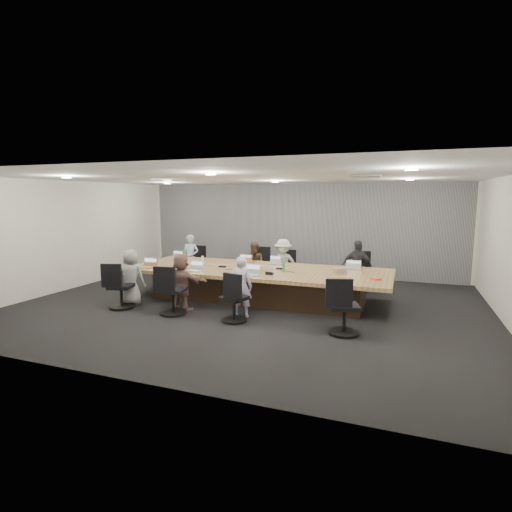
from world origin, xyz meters
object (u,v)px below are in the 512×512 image
(chair_7, at_px, (344,311))
(laptop_0, at_px, (180,258))
(bottle_green_right, at_px, (284,267))
(laptop_6, at_px, (251,275))
(conference_table, at_px, (258,283))
(canvas_bag, at_px, (340,271))
(chair_2, at_px, (287,272))
(bottle_clear, at_px, (203,260))
(person_3, at_px, (357,267))
(person_6, at_px, (241,287))
(laptop_3, at_px, (354,268))
(mug_brown, at_px, (157,261))
(laptop_1, at_px, (248,262))
(person_2, at_px, (283,264))
(person_0, at_px, (191,258))
(person_4, at_px, (131,277))
(chair_3, at_px, (358,276))
(person_1, at_px, (256,264))
(person_5, at_px, (182,282))
(laptop_2, at_px, (277,263))
(laptop_4, at_px, (146,267))
(chair_4, at_px, (121,290))
(snack_packet, at_px, (375,279))
(bottle_green_left, at_px, (184,255))
(chair_1, at_px, (260,269))
(stapler, at_px, (269,273))
(chair_5, at_px, (173,294))
(chair_0, at_px, (197,266))

(chair_7, bearing_deg, laptop_0, 133.97)
(laptop_0, xyz_separation_m, bottle_green_right, (3.22, -0.96, 0.10))
(chair_7, height_order, laptop_6, chair_7)
(conference_table, height_order, canvas_bag, canvas_bag)
(chair_2, height_order, bottle_clear, bottle_clear)
(bottle_green_right, bearing_deg, person_3, 46.70)
(person_6, bearing_deg, laptop_3, -139.69)
(laptop_6, distance_m, mug_brown, 2.87)
(bottle_green_right, xyz_separation_m, mug_brown, (-3.33, 0.01, -0.06))
(laptop_6, bearing_deg, laptop_1, 117.97)
(laptop_0, distance_m, person_2, 2.81)
(person_0, relative_size, person_4, 1.07)
(person_6, bearing_deg, conference_table, -91.11)
(chair_3, height_order, person_1, person_1)
(chair_2, xyz_separation_m, laptop_3, (1.89, -0.90, 0.38))
(person_2, height_order, person_5, person_2)
(chair_3, relative_size, laptop_6, 2.46)
(chair_2, distance_m, chair_7, 3.96)
(laptop_2, distance_m, laptop_4, 3.15)
(person_1, xyz_separation_m, person_4, (-1.95, -2.70, 0.03))
(chair_4, height_order, laptop_1, chair_4)
(laptop_1, xyz_separation_m, canvas_bag, (2.44, -0.76, 0.06))
(laptop_1, height_order, snack_packet, snack_packet)
(bottle_green_right, bearing_deg, bottle_green_left, 166.80)
(person_1, bearing_deg, chair_1, 85.39)
(laptop_6, height_order, bottle_green_left, bottle_green_left)
(laptop_6, distance_m, canvas_bag, 1.93)
(conference_table, relative_size, person_2, 4.61)
(bottle_clear, bearing_deg, chair_4, -119.64)
(bottle_green_left, xyz_separation_m, mug_brown, (-0.39, -0.68, -0.08))
(person_5, bearing_deg, stapler, -149.63)
(chair_5, relative_size, chair_7, 1.00)
(chair_3, bearing_deg, person_2, -3.24)
(person_1, bearing_deg, laptop_6, -76.51)
(laptop_3, height_order, laptop_4, same)
(chair_4, height_order, laptop_6, chair_4)
(chair_1, distance_m, mug_brown, 2.82)
(chair_0, relative_size, snack_packet, 3.84)
(chair_3, relative_size, person_6, 0.67)
(chair_3, bearing_deg, laptop_1, 4.98)
(laptop_6, bearing_deg, chair_1, 109.96)
(laptop_3, xyz_separation_m, snack_packet, (0.55, -1.16, 0.01))
(laptop_6, bearing_deg, chair_7, -19.03)
(chair_4, bearing_deg, chair_1, 44.46)
(person_5, distance_m, bottle_green_left, 2.17)
(chair_4, height_order, person_3, person_3)
(chair_0, bearing_deg, person_4, 92.52)
(person_3, distance_m, canvas_bag, 1.34)
(conference_table, bearing_deg, chair_4, -145.79)
(laptop_4, xyz_separation_m, person_6, (2.65, -0.55, -0.13))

